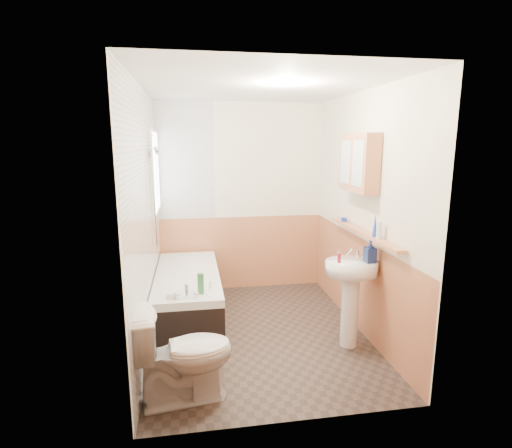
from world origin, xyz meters
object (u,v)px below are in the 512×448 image
(sink, at_px, (351,286))
(medicine_cabinet, at_px, (359,163))
(bathtub, at_px, (188,295))
(toilet, at_px, (183,354))
(pine_shelf, at_px, (363,233))

(sink, height_order, medicine_cabinet, medicine_cabinet)
(bathtub, xyz_separation_m, medicine_cabinet, (1.74, -0.53, 1.50))
(toilet, height_order, medicine_cabinet, medicine_cabinet)
(medicine_cabinet, bearing_deg, sink, -116.05)
(toilet, xyz_separation_m, sink, (1.60, 0.60, 0.24))
(pine_shelf, bearing_deg, bathtub, 159.54)
(toilet, bearing_deg, bathtub, -9.39)
(pine_shelf, distance_m, medicine_cabinet, 0.70)
(pine_shelf, bearing_deg, medicine_cabinet, 102.09)
(medicine_cabinet, bearing_deg, bathtub, 163.07)
(sink, xyz_separation_m, pine_shelf, (0.20, 0.22, 0.47))
(sink, bearing_deg, bathtub, 156.89)
(bathtub, relative_size, sink, 1.76)
(sink, height_order, pine_shelf, pine_shelf)
(pine_shelf, bearing_deg, sink, -132.01)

